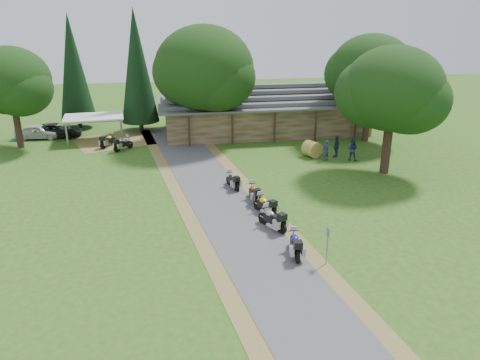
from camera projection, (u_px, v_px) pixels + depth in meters
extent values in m
plane|color=#2A5518|center=(251.00, 245.00, 25.35)|extent=(120.00, 120.00, 0.00)
plane|color=#4E4E51|center=(231.00, 215.00, 28.97)|extent=(51.95, 51.95, 0.00)
imported|color=white|center=(37.00, 130.00, 45.40)|extent=(2.61, 5.48, 1.78)
imported|color=black|center=(56.00, 127.00, 45.91)|extent=(2.62, 5.45, 2.03)
imported|color=navy|center=(326.00, 149.00, 38.86)|extent=(0.70, 0.61, 2.05)
imported|color=navy|center=(352.00, 147.00, 38.92)|extent=(0.78, 0.73, 2.24)
imported|color=navy|center=(336.00, 144.00, 39.73)|extent=(0.77, 0.78, 2.24)
cylinder|color=#A58C3C|center=(312.00, 149.00, 40.00)|extent=(1.74, 1.68, 1.35)
cone|color=black|center=(137.00, 71.00, 46.54)|extent=(3.78, 3.78, 12.16)
cone|color=black|center=(74.00, 72.00, 47.81)|extent=(3.61, 3.61, 11.62)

